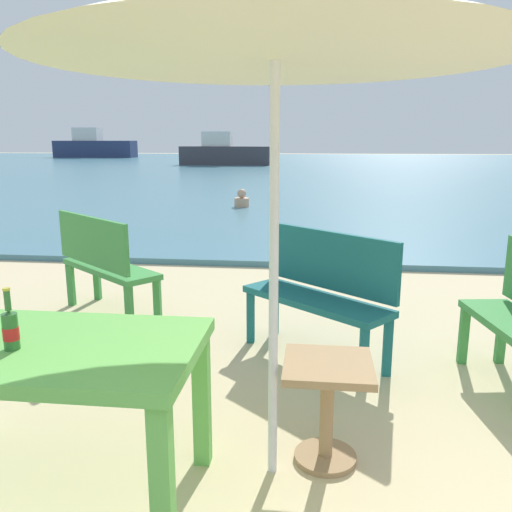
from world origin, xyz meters
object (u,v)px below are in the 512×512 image
beer_bottle_amber (10,328)px  boat_barge (224,153)px  bench_teal_center (321,287)px  side_table_wood (327,397)px  swimmer_person (242,200)px  patio_umbrella (276,15)px  picnic_table_green (40,366)px  boat_sailboat (94,147)px  bench_green_left (103,260)px

beer_bottle_amber → boat_barge: bearing=98.3°
bench_teal_center → beer_bottle_amber: bearing=-124.9°
bench_teal_center → side_table_wood: bearing=-88.8°
bench_teal_center → swimmer_person: 8.43m
beer_bottle_amber → swimmer_person: bearing=92.7°
beer_bottle_amber → patio_umbrella: size_ratio=0.12×
picnic_table_green → swimmer_person: size_ratio=3.41×
picnic_table_green → boat_sailboat: size_ratio=0.20×
patio_umbrella → side_table_wood: bearing=24.9°
swimmer_person → boat_sailboat: size_ratio=0.06×
picnic_table_green → swimmer_person: picnic_table_green is taller
bench_green_left → patio_umbrella: bearing=-50.8°
picnic_table_green → beer_bottle_amber: (-0.06, -0.08, 0.20)m
patio_umbrella → boat_sailboat: (-18.92, 41.62, -1.14)m
picnic_table_green → bench_teal_center: (1.24, 1.78, -0.11)m
bench_green_left → swimmer_person: 7.58m
side_table_wood → swimmer_person: 9.75m
bench_teal_center → swimmer_person: bench_teal_center is taller
patio_umbrella → picnic_table_green: bearing=-162.9°
side_table_wood → boat_sailboat: boat_sailboat is taller
swimmer_person → picnic_table_green: bearing=-86.9°
picnic_table_green → side_table_wood: (1.26, 0.43, -0.30)m
picnic_table_green → boat_barge: size_ratio=0.26×
side_table_wood → bench_green_left: bench_green_left is taller
bench_teal_center → boat_barge: 28.64m
boat_barge → bench_green_left: bearing=-82.3°
picnic_table_green → patio_umbrella: (1.00, 0.31, 1.47)m
picnic_table_green → side_table_wood: 1.37m
swimmer_person → boat_barge: size_ratio=0.08×
beer_bottle_amber → picnic_table_green: bearing=52.9°
picnic_table_green → boat_sailboat: 45.59m
patio_umbrella → bench_teal_center: bearing=80.9°
patio_umbrella → bench_teal_center: size_ratio=2.00×
boat_sailboat → boat_barge: bearing=-41.9°
beer_bottle_amber → bench_green_left: (-0.68, 2.52, -0.31)m
swimmer_person → side_table_wood: bearing=-79.3°
bench_teal_center → boat_barge: boat_barge is taller
boat_sailboat → boat_barge: boat_sailboat is taller
picnic_table_green → boat_barge: (-4.44, 29.85, 0.14)m
bench_green_left → boat_sailboat: (-17.18, 39.48, 0.44)m
picnic_table_green → bench_green_left: 2.55m
swimmer_person → bench_green_left: bearing=-91.5°
beer_bottle_amber → side_table_wood: size_ratio=0.49×
bench_teal_center → boat_sailboat: (-19.16, 40.15, 0.44)m
bench_green_left → boat_barge: size_ratio=0.21×
beer_bottle_amber → bench_teal_center: size_ratio=0.23×
boat_sailboat → bench_teal_center: bearing=-64.5°
picnic_table_green → beer_bottle_amber: size_ratio=5.28×
patio_umbrella → bench_green_left: 3.17m
side_table_wood → swimmer_person: size_ratio=1.32×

